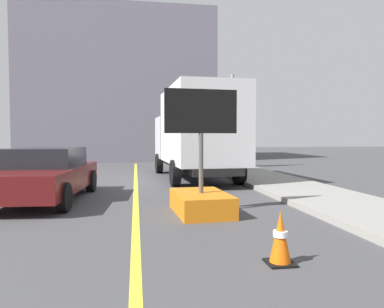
{
  "coord_description": "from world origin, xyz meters",
  "views": [
    {
      "loc": [
        0.01,
        1.17,
        1.66
      ],
      "look_at": [
        0.84,
        6.45,
        1.41
      ],
      "focal_mm": 33.7,
      "sensor_mm": 36.0,
      "label": 1
    }
  ],
  "objects_px": {
    "arrow_board_trailer": "(201,191)",
    "pickup_car": "(44,174)",
    "highway_guide_sign": "(218,104)",
    "traffic_cone_mid_lane": "(280,238)",
    "box_truck": "(196,132)"
  },
  "relations": [
    {
      "from": "arrow_board_trailer",
      "to": "pickup_car",
      "type": "xyz_separation_m",
      "value": [
        -3.78,
        2.2,
        0.22
      ]
    },
    {
      "from": "arrow_board_trailer",
      "to": "box_truck",
      "type": "distance_m",
      "value": 6.58
    },
    {
      "from": "arrow_board_trailer",
      "to": "traffic_cone_mid_lane",
      "type": "bearing_deg",
      "value": -82.02
    },
    {
      "from": "arrow_board_trailer",
      "to": "box_truck",
      "type": "xyz_separation_m",
      "value": [
        0.95,
        6.36,
        1.39
      ]
    },
    {
      "from": "pickup_car",
      "to": "traffic_cone_mid_lane",
      "type": "xyz_separation_m",
      "value": [
        4.24,
        -5.48,
        -0.35
      ]
    },
    {
      "from": "highway_guide_sign",
      "to": "traffic_cone_mid_lane",
      "type": "distance_m",
      "value": 14.76
    },
    {
      "from": "pickup_car",
      "to": "highway_guide_sign",
      "type": "xyz_separation_m",
      "value": [
        6.68,
        8.75,
        2.73
      ]
    },
    {
      "from": "traffic_cone_mid_lane",
      "to": "highway_guide_sign",
      "type": "bearing_deg",
      "value": 80.25
    },
    {
      "from": "arrow_board_trailer",
      "to": "pickup_car",
      "type": "height_order",
      "value": "arrow_board_trailer"
    },
    {
      "from": "traffic_cone_mid_lane",
      "to": "arrow_board_trailer",
      "type": "bearing_deg",
      "value": 97.98
    },
    {
      "from": "box_truck",
      "to": "traffic_cone_mid_lane",
      "type": "xyz_separation_m",
      "value": [
        -0.49,
        -9.63,
        -1.52
      ]
    },
    {
      "from": "box_truck",
      "to": "pickup_car",
      "type": "xyz_separation_m",
      "value": [
        -4.73,
        -4.16,
        -1.17
      ]
    },
    {
      "from": "arrow_board_trailer",
      "to": "highway_guide_sign",
      "type": "relative_size",
      "value": 0.54
    },
    {
      "from": "box_truck",
      "to": "highway_guide_sign",
      "type": "bearing_deg",
      "value": 66.92
    },
    {
      "from": "highway_guide_sign",
      "to": "traffic_cone_mid_lane",
      "type": "relative_size",
      "value": 7.09
    }
  ]
}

